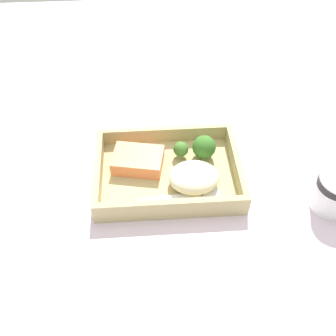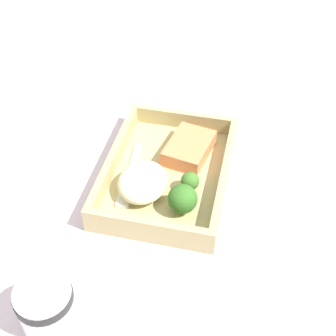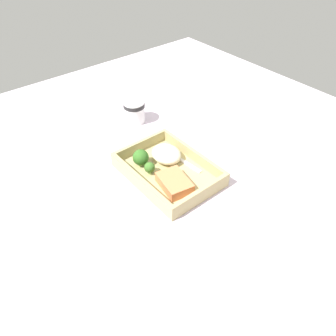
{
  "view_description": "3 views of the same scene",
  "coord_description": "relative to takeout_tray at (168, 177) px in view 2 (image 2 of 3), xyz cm",
  "views": [
    {
      "loc": [
        -3.45,
        -51.34,
        59.07
      ],
      "look_at": [
        0.0,
        0.0,
        2.7
      ],
      "focal_mm": 42.0,
      "sensor_mm": 36.0,
      "label": 1
    },
    {
      "loc": [
        55.66,
        12.69,
        57.91
      ],
      "look_at": [
        0.0,
        0.0,
        2.7
      ],
      "focal_mm": 50.0,
      "sensor_mm": 36.0,
      "label": 2
    },
    {
      "loc": [
        -54.14,
        44.29,
        63.46
      ],
      "look_at": [
        0.0,
        0.0,
        2.7
      ],
      "focal_mm": 35.0,
      "sensor_mm": 36.0,
      "label": 3
    }
  ],
  "objects": [
    {
      "name": "broccoli_floret_2",
      "position": [
        2.88,
        4.35,
        2.69
      ],
      "size": [
        3.07,
        3.07,
        3.71
      ],
      "color": "#83AE67",
      "rests_on": "takeout_tray"
    },
    {
      "name": "salmon_fillet",
      "position": [
        -5.81,
        2.53,
        2.06
      ],
      "size": [
        10.86,
        8.64,
        2.92
      ],
      "primitive_type": "cube",
      "rotation": [
        0.0,
        0.0,
        -0.19
      ],
      "color": "#F08352",
      "rests_on": "takeout_tray"
    },
    {
      "name": "mashed_potatoes",
      "position": [
        4.68,
        -3.2,
        2.65
      ],
      "size": [
        9.56,
        8.11,
        4.09
      ],
      "primitive_type": "ellipsoid",
      "color": "beige",
      "rests_on": "takeout_tray"
    },
    {
      "name": "takeout_tray",
      "position": [
        0.0,
        0.0,
        0.0
      ],
      "size": [
        28.1,
        20.41,
        1.2
      ],
      "primitive_type": "cube",
      "color": "tan",
      "rests_on": "ground_plane"
    },
    {
      "name": "tray_rim",
      "position": [
        0.0,
        0.0,
        2.28
      ],
      "size": [
        28.1,
        20.41,
        3.35
      ],
      "color": "tan",
      "rests_on": "takeout_tray"
    },
    {
      "name": "ground_plane",
      "position": [
        0.0,
        0.0,
        -1.6
      ],
      "size": [
        160.0,
        160.0,
        2.0
      ],
      "primitive_type": "cube",
      "color": "silver"
    },
    {
      "name": "broccoli_floret_1",
      "position": [
        7.5,
        4.03,
        3.28
      ],
      "size": [
        4.72,
        4.72,
        5.12
      ],
      "color": "#7FA15C",
      "rests_on": "takeout_tray"
    },
    {
      "name": "receipt_slip",
      "position": [
        -2.11,
        24.27,
        -0.48
      ],
      "size": [
        12.5,
        16.27,
        0.24
      ],
      "primitive_type": "cube",
      "rotation": [
        0.0,
        0.0,
        0.29
      ],
      "color": "white",
      "rests_on": "ground_plane"
    },
    {
      "name": "fork",
      "position": [
        2.4,
        -6.15,
        0.82
      ],
      "size": [
        15.88,
        3.1,
        0.44
      ],
      "color": "silver",
      "rests_on": "takeout_tray"
    },
    {
      "name": "paper_cup",
      "position": [
        29.48,
        -9.09,
        3.62
      ],
      "size": [
        7.41,
        7.41,
        7.58
      ],
      "color": "white",
      "rests_on": "ground_plane"
    }
  ]
}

